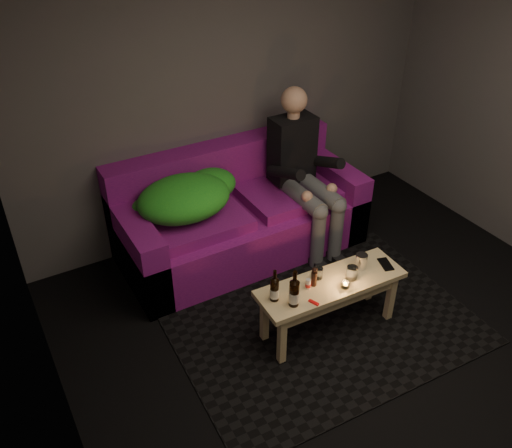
{
  "coord_description": "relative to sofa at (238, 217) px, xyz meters",
  "views": [
    {
      "loc": [
        -2.08,
        -1.76,
        2.96
      ],
      "look_at": [
        -0.3,
        1.32,
        0.58
      ],
      "focal_mm": 38.0,
      "sensor_mm": 36.0,
      "label": 1
    }
  ],
  "objects": [
    {
      "name": "sofa",
      "position": [
        0.0,
        0.0,
        0.0
      ],
      "size": [
        2.13,
        0.96,
        0.92
      ],
      "color": "#6F1078",
      "rests_on": "floor"
    },
    {
      "name": "room",
      "position": [
        0.19,
        -1.35,
        1.31
      ],
      "size": [
        4.5,
        4.5,
        4.5
      ],
      "color": "silver",
      "rests_on": "ground"
    },
    {
      "name": "coffee_table",
      "position": [
        0.08,
        -1.26,
        0.04
      ],
      "size": [
        1.13,
        0.4,
        0.46
      ],
      "rotation": [
        0.0,
        0.0,
        -0.04
      ],
      "color": "tan",
      "rests_on": "rug"
    },
    {
      "name": "green_blanket",
      "position": [
        -0.47,
        -0.01,
        0.36
      ],
      "size": [
        0.94,
        0.64,
        0.32
      ],
      "color": "#1A9327",
      "rests_on": "sofa"
    },
    {
      "name": "person",
      "position": [
        0.55,
        -0.17,
        0.41
      ],
      "size": [
        0.38,
        0.89,
        1.42
      ],
      "color": "black",
      "rests_on": "sofa"
    },
    {
      "name": "smartphone",
      "position": [
        0.55,
        -1.3,
        0.13
      ],
      "size": [
        0.12,
        0.17,
        0.01
      ],
      "primitive_type": "cube",
      "rotation": [
        0.0,
        0.0,
        -0.31
      ],
      "color": "black",
      "rests_on": "coffee_table"
    },
    {
      "name": "beer_bottle_a",
      "position": [
        -0.37,
        -1.22,
        0.22
      ],
      "size": [
        0.06,
        0.06,
        0.25
      ],
      "color": "black",
      "rests_on": "coffee_table"
    },
    {
      "name": "steel_cup",
      "position": [
        0.36,
        -1.24,
        0.18
      ],
      "size": [
        0.1,
        0.1,
        0.12
      ],
      "primitive_type": "cylinder",
      "rotation": [
        0.0,
        0.0,
        0.21
      ],
      "color": "silver",
      "rests_on": "coffee_table"
    },
    {
      "name": "rug",
      "position": [
        0.08,
        -1.21,
        -0.33
      ],
      "size": [
        2.29,
        1.71,
        0.01
      ],
      "primitive_type": "cube",
      "rotation": [
        0.0,
        0.0,
        -0.04
      ],
      "color": "black",
      "rests_on": "floor"
    },
    {
      "name": "tumbler_front",
      "position": [
        0.23,
        -1.3,
        0.17
      ],
      "size": [
        0.1,
        0.1,
        0.1
      ],
      "primitive_type": "cylinder",
      "rotation": [
        0.0,
        0.0,
        -0.27
      ],
      "color": "white",
      "rests_on": "coffee_table"
    },
    {
      "name": "tealight",
      "position": [
        0.13,
        -1.36,
        0.15
      ],
      "size": [
        0.06,
        0.06,
        0.04
      ],
      "color": "white",
      "rests_on": "coffee_table"
    },
    {
      "name": "salt_shaker",
      "position": [
        -0.11,
        -1.23,
        0.16
      ],
      "size": [
        0.05,
        0.05,
        0.08
      ],
      "primitive_type": "cylinder",
      "rotation": [
        0.0,
        0.0,
        0.41
      ],
      "color": "silver",
      "rests_on": "coffee_table"
    },
    {
      "name": "beer_bottle_b",
      "position": [
        -0.29,
        -1.33,
        0.23
      ],
      "size": [
        0.07,
        0.07,
        0.29
      ],
      "color": "black",
      "rests_on": "coffee_table"
    },
    {
      "name": "floor",
      "position": [
        0.19,
        -1.82,
        -0.33
      ],
      "size": [
        4.5,
        4.5,
        0.0
      ],
      "primitive_type": "plane",
      "color": "black",
      "rests_on": "ground"
    },
    {
      "name": "pepper_mill",
      "position": [
        -0.05,
        -1.23,
        0.18
      ],
      "size": [
        0.05,
        0.05,
        0.12
      ],
      "primitive_type": "cylinder",
      "rotation": [
        0.0,
        0.0,
        -0.07
      ],
      "color": "black",
      "rests_on": "coffee_table"
    },
    {
      "name": "tumbler_back",
      "position": [
        0.02,
        -1.17,
        0.17
      ],
      "size": [
        0.09,
        0.09,
        0.09
      ],
      "primitive_type": "cylinder",
      "rotation": [
        0.0,
        0.0,
        -0.32
      ],
      "color": "white",
      "rests_on": "coffee_table"
    },
    {
      "name": "red_lighter",
      "position": [
        -0.16,
        -1.38,
        0.13
      ],
      "size": [
        0.05,
        0.08,
        0.01
      ],
      "primitive_type": "cube",
      "rotation": [
        0.0,
        0.0,
        0.36
      ],
      "color": "red",
      "rests_on": "coffee_table"
    }
  ]
}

